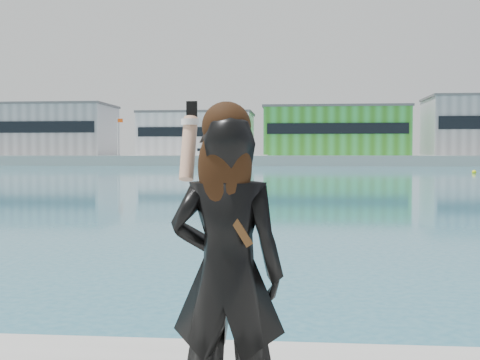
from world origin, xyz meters
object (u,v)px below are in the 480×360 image
object	(u,v)px
motor_yacht	(224,155)
buoy_near	(474,173)
woman	(227,265)
buoy_far	(206,168)

from	to	relation	value
motor_yacht	buoy_near	distance (m)	57.23
woman	buoy_near	bearing A→B (deg)	-104.04
buoy_near	woman	xyz separation A→B (m)	(-21.13, -69.34, 1.66)
motor_yacht	woman	bearing A→B (deg)	-81.60
buoy_far	woman	size ratio (longest dim) A/B	0.30
motor_yacht	buoy_near	bearing A→B (deg)	-50.89
buoy_near	buoy_far	xyz separation A→B (m)	(-35.83, 28.43, 0.00)
buoy_far	motor_yacht	bearing A→B (deg)	86.63
buoy_far	woman	bearing A→B (deg)	-81.45
buoy_far	woman	world-z (taller)	woman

